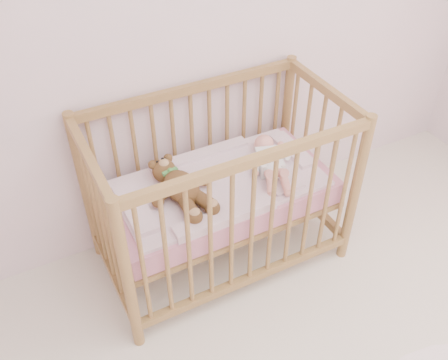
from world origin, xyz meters
TOP-DOWN VIEW (x-y plane):
  - wall_back at (0.00, 2.00)m, footprint 4.00×0.02m
  - crib at (-0.10, 1.60)m, footprint 1.36×0.76m
  - mattress at (-0.10, 1.60)m, footprint 1.22×0.62m
  - blanket at (-0.10, 1.60)m, footprint 1.10×0.58m
  - baby at (0.20, 1.58)m, footprint 0.39×0.56m
  - teddy_bear at (-0.33, 1.58)m, footprint 0.43×0.56m

SIDE VIEW (x-z plane):
  - mattress at x=-0.10m, z-range 0.42..0.55m
  - crib at x=-0.10m, z-range 0.00..1.00m
  - blanket at x=-0.10m, z-range 0.53..0.59m
  - baby at x=0.20m, z-range 0.57..0.70m
  - teddy_bear at x=-0.33m, z-range 0.57..0.72m
  - wall_back at x=0.00m, z-range 0.00..2.70m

